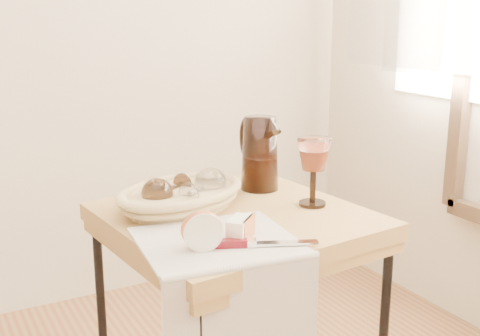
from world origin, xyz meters
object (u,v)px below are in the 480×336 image
bread_basket (181,198)px  goblet_lying_b (201,188)px  apple_half (202,229)px  table_knife (255,242)px  pitcher (260,153)px  tea_towel (217,241)px  wine_goblet (313,172)px  goblet_lying_a (168,189)px

bread_basket → goblet_lying_b: 0.06m
apple_half → table_knife: size_ratio=0.37×
pitcher → bread_basket: bearing=-160.1°
tea_towel → wine_goblet: (0.33, 0.12, 0.09)m
wine_goblet → apple_half: wine_goblet is taller
tea_towel → table_knife: size_ratio=1.37×
goblet_lying_a → apple_half: size_ratio=1.45×
wine_goblet → apple_half: (-0.38, -0.14, -0.04)m
bread_basket → table_knife: size_ratio=1.33×
bread_basket → goblet_lying_a: (-0.03, 0.01, 0.02)m
goblet_lying_b → wine_goblet: wine_goblet is taller
apple_half → bread_basket: bearing=91.1°
tea_towel → goblet_lying_a: bearing=97.3°
bread_basket → goblet_lying_b: bearing=-41.3°
pitcher → apple_half: (-0.34, -0.34, -0.06)m
apple_half → table_knife: 0.12m
bread_basket → goblet_lying_b: goblet_lying_b is taller
goblet_lying_a → bread_basket: bearing=122.9°
tea_towel → apple_half: 0.07m
apple_half → table_knife: apple_half is taller
wine_goblet → goblet_lying_a: bearing=156.1°
bread_basket → table_knife: 0.32m
tea_towel → table_knife: bearing=-45.1°
bread_basket → table_knife: bearing=-104.2°
pitcher → table_knife: bearing=-114.4°
wine_goblet → table_knife: wine_goblet is taller
tea_towel → goblet_lying_a: goblet_lying_a is taller
pitcher → table_knife: pitcher is taller
pitcher → goblet_lying_b: bearing=-152.9°
bread_basket → goblet_lying_b: (0.05, -0.02, 0.03)m
apple_half → pitcher: bearing=60.8°
bread_basket → tea_towel: bearing=-115.2°
tea_towel → table_knife: 0.09m
goblet_lying_b → table_knife: 0.31m
wine_goblet → table_knife: bearing=-146.0°
tea_towel → wine_goblet: size_ratio=1.84×
table_knife → goblet_lying_b: bearing=110.6°
apple_half → table_knife: (0.10, -0.04, -0.03)m
bread_basket → goblet_lying_a: bearing=133.9°
tea_towel → bread_basket: bread_basket is taller
goblet_lying_a → goblet_lying_b: bearing=125.8°
goblet_lying_b → wine_goblet: size_ratio=0.76×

